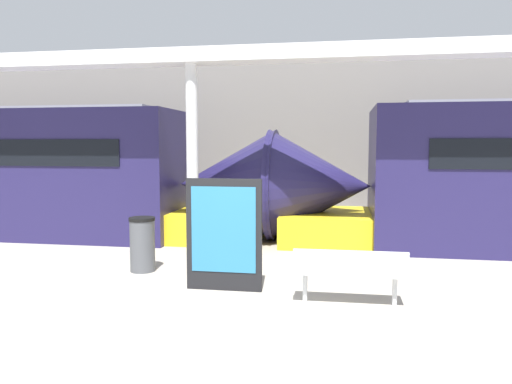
# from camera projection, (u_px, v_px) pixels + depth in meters

# --- Properties ---
(ground_plane) EXTENTS (60.00, 60.00, 0.00)m
(ground_plane) POSITION_uv_depth(u_px,v_px,m) (213.00, 332.00, 6.06)
(ground_plane) COLOR #A8A093
(station_wall) EXTENTS (56.00, 0.20, 5.00)m
(station_wall) POSITION_uv_depth(u_px,v_px,m) (293.00, 138.00, 15.60)
(station_wall) COLOR gray
(station_wall) RESTS_ON ground_plane
(bench_near) EXTENTS (1.58, 0.45, 0.81)m
(bench_near) POSITION_uv_depth(u_px,v_px,m) (350.00, 270.00, 7.03)
(bench_near) COLOR silver
(bench_near) RESTS_ON ground_plane
(trash_bin) EXTENTS (0.46, 0.46, 0.98)m
(trash_bin) POSITION_uv_depth(u_px,v_px,m) (142.00, 244.00, 8.94)
(trash_bin) COLOR #4C4F54
(trash_bin) RESTS_ON ground_plane
(poster_board) EXTENTS (1.19, 0.07, 1.75)m
(poster_board) POSITION_uv_depth(u_px,v_px,m) (224.00, 234.00, 7.71)
(poster_board) COLOR black
(poster_board) RESTS_ON ground_plane
(support_column_near) EXTENTS (0.24, 0.24, 3.84)m
(support_column_near) POSITION_uv_depth(u_px,v_px,m) (192.00, 162.00, 9.90)
(support_column_near) COLOR silver
(support_column_near) RESTS_ON ground_plane
(canopy_beam) EXTENTS (28.00, 0.60, 0.28)m
(canopy_beam) POSITION_uv_depth(u_px,v_px,m) (191.00, 57.00, 9.71)
(canopy_beam) COLOR silver
(canopy_beam) RESTS_ON support_column_near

